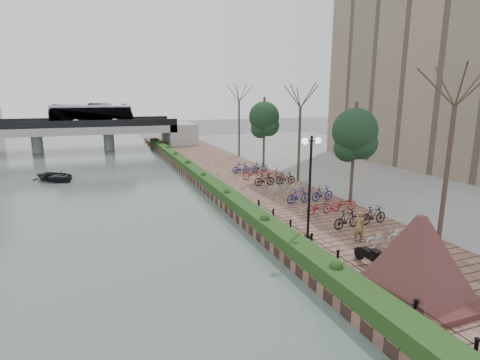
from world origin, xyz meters
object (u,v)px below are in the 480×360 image
pedestrian (359,226)px  granite_monument (417,257)px  motorcycle (369,255)px  boat (57,176)px  lamppost (311,166)px

pedestrian → granite_monument: bearing=88.6°
motorcycle → boat: bearing=118.8°
lamppost → motorcycle: lamppost is taller
lamppost → pedestrian: lamppost is taller
lamppost → boat: 24.92m
granite_monument → pedestrian: (1.47, 4.89, -0.73)m
lamppost → pedestrian: size_ratio=3.27×
pedestrian → boat: bearing=-40.7°
pedestrian → boat: 26.82m
lamppost → motorcycle: 4.82m
motorcycle → boat: size_ratio=0.37×
granite_monument → pedestrian: 5.16m
motorcycle → boat: (-13.75, 24.51, -0.53)m
granite_monument → boat: bearing=116.5°
lamppost → motorcycle: size_ratio=3.41×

